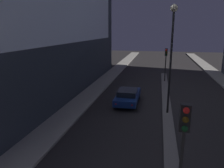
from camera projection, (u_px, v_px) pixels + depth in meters
median_strip at (166, 104)px, 19.61m from camera, size 0.75×28.42×0.13m
traffic_light_near at (183, 136)px, 7.00m from camera, size 0.32×0.42×4.16m
traffic_light_mid at (166, 57)px, 27.19m from camera, size 0.32×0.42×4.16m
street_lamp at (172, 41)px, 16.01m from camera, size 0.53×0.53×8.16m
car_left_lane at (128, 96)px, 19.81m from camera, size 1.90×4.71×1.36m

